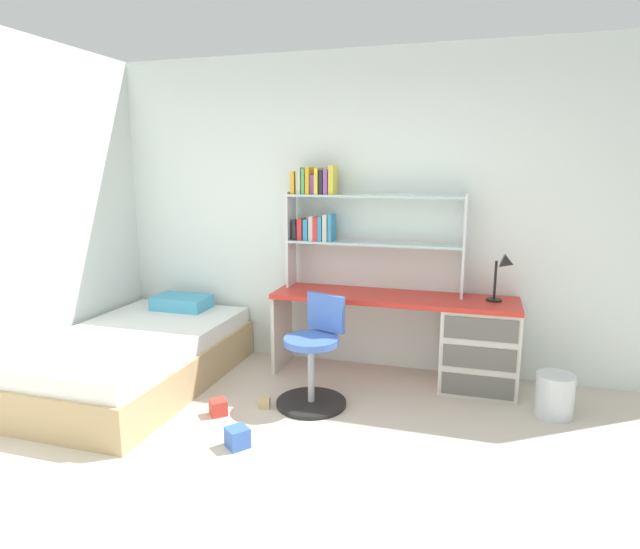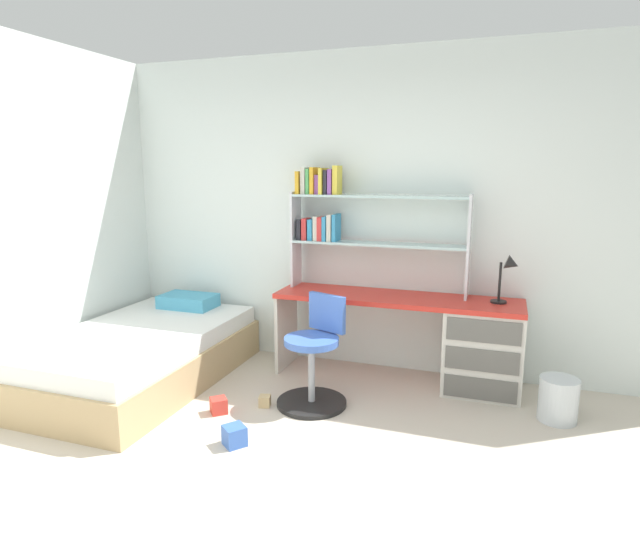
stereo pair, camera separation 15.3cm
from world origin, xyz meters
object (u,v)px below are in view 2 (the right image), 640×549
at_px(toy_block_natural_0, 265,401).
at_px(bookshelf_hutch, 349,216).
at_px(waste_bin, 558,399).
at_px(toy_block_red_1, 219,406).
at_px(desk_lamp, 509,272).
at_px(bed_platform, 141,355).
at_px(desk, 460,340).
at_px(swivel_chair, 314,362).
at_px(toy_block_blue_2, 234,436).

bearing_deg(toy_block_natural_0, bookshelf_hutch, 69.58).
distance_m(waste_bin, toy_block_natural_0, 2.08).
distance_m(waste_bin, toy_block_red_1, 2.39).
relative_size(bookshelf_hutch, desk_lamp, 3.86).
bearing_deg(bed_platform, desk, 16.12).
distance_m(swivel_chair, toy_block_red_1, 0.75).
relative_size(swivel_chair, toy_block_red_1, 7.34).
bearing_deg(bookshelf_hutch, toy_block_blue_2, -101.06).
bearing_deg(waste_bin, toy_block_red_1, -163.49).
xyz_separation_m(toy_block_red_1, toy_block_blue_2, (0.32, -0.37, 0.01)).
xyz_separation_m(swivel_chair, toy_block_red_1, (-0.59, -0.38, -0.27)).
relative_size(bookshelf_hutch, waste_bin, 4.81).
bearing_deg(toy_block_blue_2, waste_bin, 28.00).
bearing_deg(desk, bookshelf_hutch, 172.02).
bearing_deg(waste_bin, desk, 153.64).
bearing_deg(bed_platform, toy_block_natural_0, -5.08).
bearing_deg(toy_block_red_1, toy_block_blue_2, -48.53).
height_order(desk, bed_platform, desk).
height_order(desk_lamp, swivel_chair, desk_lamp).
bearing_deg(toy_block_red_1, toy_block_natural_0, 37.81).
relative_size(bookshelf_hutch, toy_block_blue_2, 11.53).
relative_size(desk, waste_bin, 6.41).
bearing_deg(toy_block_blue_2, swivel_chair, 69.91).
relative_size(desk_lamp, toy_block_natural_0, 4.74).
distance_m(swivel_chair, toy_block_natural_0, 0.47).
bearing_deg(toy_block_red_1, bookshelf_hutch, 61.82).
bearing_deg(toy_block_natural_0, swivel_chair, 27.22).
bearing_deg(toy_block_red_1, desk, 32.94).
relative_size(toy_block_natural_0, toy_block_red_1, 0.73).
distance_m(desk, desk_lamp, 0.66).
height_order(desk, toy_block_red_1, desk).
distance_m(desk_lamp, waste_bin, 0.97).
distance_m(bookshelf_hutch, bed_platform, 2.06).
bearing_deg(desk, toy_block_blue_2, -132.15).
xyz_separation_m(swivel_chair, waste_bin, (1.69, 0.30, -0.17)).
xyz_separation_m(waste_bin, toy_block_red_1, (-2.29, -0.68, -0.10)).
height_order(bed_platform, waste_bin, bed_platform).
height_order(desk_lamp, toy_block_natural_0, desk_lamp).
bearing_deg(swivel_chair, toy_block_blue_2, -110.09).
xyz_separation_m(desk, toy_block_natural_0, (-1.32, -0.82, -0.35)).
height_order(waste_bin, toy_block_natural_0, waste_bin).
height_order(waste_bin, toy_block_red_1, waste_bin).
height_order(desk_lamp, toy_block_blue_2, desk_lamp).
distance_m(bed_platform, waste_bin, 3.20).
distance_m(toy_block_red_1, toy_block_blue_2, 0.49).
xyz_separation_m(waste_bin, toy_block_blue_2, (-1.96, -1.04, -0.09)).
relative_size(swivel_chair, toy_block_natural_0, 10.02).
bearing_deg(bookshelf_hutch, desk, -7.98).
xyz_separation_m(desk, toy_block_red_1, (-1.58, -1.03, -0.34)).
distance_m(swivel_chair, toy_block_blue_2, 0.83).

